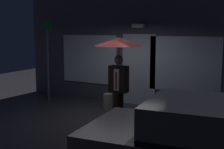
{
  "coord_description": "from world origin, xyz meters",
  "views": [
    {
      "loc": [
        3.82,
        -6.6,
        2.38
      ],
      "look_at": [
        0.18,
        0.1,
        1.24
      ],
      "focal_mm": 49.93,
      "sensor_mm": 36.0,
      "label": 1
    }
  ],
  "objects": [
    {
      "name": "ground_plane",
      "position": [
        0.0,
        0.0,
        0.0
      ],
      "size": [
        18.0,
        18.0,
        0.0
      ],
      "primitive_type": "plane",
      "color": "#38353A"
    },
    {
      "name": "building_facade",
      "position": [
        -0.01,
        2.34,
        1.9
      ],
      "size": [
        8.44,
        0.48,
        3.85
      ],
      "color": "#4C4C56",
      "rests_on": "ground"
    },
    {
      "name": "person_with_umbrella",
      "position": [
        0.37,
        0.1,
        1.74
      ],
      "size": [
        1.2,
        1.2,
        2.16
      ],
      "rotation": [
        0.0,
        0.0,
        -0.06
      ],
      "color": "black",
      "rests_on": "ground"
    },
    {
      "name": "street_sign_post",
      "position": [
        -2.82,
        1.25,
        1.53
      ],
      "size": [
        0.4,
        0.07,
        2.72
      ],
      "color": "#595B60",
      "rests_on": "ground"
    },
    {
      "name": "sidewalk_bollard",
      "position": [
        -0.57,
        1.23,
        0.23
      ],
      "size": [
        0.26,
        0.26,
        0.47
      ],
      "primitive_type": "cylinder",
      "color": "#B2A899",
      "rests_on": "ground"
    }
  ]
}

